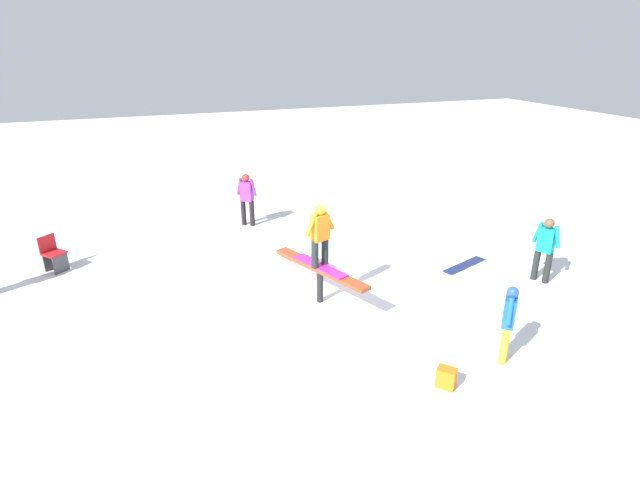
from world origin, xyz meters
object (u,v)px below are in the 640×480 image
(rail_feature, at_px, (320,272))
(bystander_teal, at_px, (545,247))
(folding_chair, at_px, (53,255))
(loose_snowboard_navy, at_px, (465,265))
(bystander_blue, at_px, (508,320))
(main_rider_on_rail, at_px, (320,236))
(bystander_purple, at_px, (247,197))
(backpack_on_snow, at_px, (446,378))

(rail_feature, bearing_deg, bystander_teal, 58.51)
(bystander_teal, distance_m, folding_chair, 11.58)
(loose_snowboard_navy, bearing_deg, bystander_blue, -135.21)
(bystander_teal, bearing_deg, folding_chair, 41.77)
(folding_chair, bearing_deg, main_rider_on_rail, -75.78)
(bystander_purple, xyz_separation_m, backpack_on_snow, (8.54, 1.29, -0.72))
(rail_feature, relative_size, backpack_on_snow, 7.48)
(bystander_purple, height_order, backpack_on_snow, bystander_purple)
(bystander_blue, bearing_deg, loose_snowboard_navy, -163.18)
(main_rider_on_rail, xyz_separation_m, bystander_blue, (3.07, 2.28, -0.71))
(rail_feature, xyz_separation_m, loose_snowboard_navy, (-0.43, 4.00, -0.69))
(bystander_teal, relative_size, loose_snowboard_navy, 1.09)
(bystander_teal, distance_m, backpack_on_snow, 4.95)
(loose_snowboard_navy, relative_size, folding_chair, 1.60)
(bystander_teal, bearing_deg, bystander_blue, 102.74)
(bystander_blue, height_order, folding_chair, bystander_blue)
(bystander_purple, height_order, folding_chair, bystander_purple)
(loose_snowboard_navy, height_order, backpack_on_snow, backpack_on_snow)
(rail_feature, relative_size, main_rider_on_rail, 1.74)
(bystander_purple, bearing_deg, main_rider_on_rail, -49.15)
(main_rider_on_rail, bearing_deg, folding_chair, -145.09)
(main_rider_on_rail, distance_m, bystander_blue, 3.89)
(rail_feature, distance_m, bystander_teal, 5.21)
(bystander_purple, height_order, loose_snowboard_navy, bystander_purple)
(backpack_on_snow, bearing_deg, loose_snowboard_navy, -80.83)
(rail_feature, height_order, loose_snowboard_navy, rail_feature)
(rail_feature, xyz_separation_m, bystander_blue, (3.07, 2.28, 0.10))
(folding_chair, bearing_deg, bystander_teal, -65.01)
(main_rider_on_rail, height_order, bystander_purple, main_rider_on_rail)
(main_rider_on_rail, relative_size, bystander_teal, 0.95)
(bystander_purple, height_order, bystander_blue, bystander_purple)
(main_rider_on_rail, bearing_deg, bystander_teal, 59.42)
(main_rider_on_rail, height_order, folding_chair, main_rider_on_rail)
(bystander_purple, relative_size, bystander_blue, 1.11)
(bystander_blue, relative_size, loose_snowboard_navy, 1.01)
(bystander_blue, height_order, backpack_on_snow, bystander_blue)
(main_rider_on_rail, distance_m, loose_snowboard_navy, 4.29)
(loose_snowboard_navy, bearing_deg, bystander_purple, 113.58)
(rail_feature, height_order, bystander_purple, bystander_purple)
(bystander_blue, xyz_separation_m, loose_snowboard_navy, (-3.50, 1.72, -0.79))
(main_rider_on_rail, relative_size, backpack_on_snow, 4.29)
(bystander_blue, xyz_separation_m, backpack_on_snow, (0.28, -1.36, -0.63))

